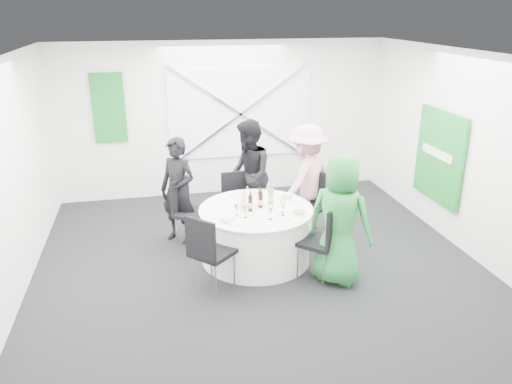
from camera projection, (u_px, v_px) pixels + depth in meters
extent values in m
plane|color=black|center=(259.00, 265.00, 6.87)|extent=(6.00, 6.00, 0.00)
plane|color=white|center=(260.00, 55.00, 5.89)|extent=(6.00, 6.00, 0.00)
plane|color=white|center=(224.00, 119.00, 9.13)|extent=(6.00, 0.00, 6.00)
plane|color=white|center=(349.00, 291.00, 3.64)|extent=(6.00, 0.00, 6.00)
plane|color=white|center=(7.00, 185.00, 5.79)|extent=(0.00, 6.00, 6.00)
plane|color=white|center=(468.00, 154.00, 6.98)|extent=(0.00, 6.00, 6.00)
cube|color=silver|center=(240.00, 114.00, 9.12)|extent=(2.60, 0.03, 1.60)
cube|color=silver|center=(240.00, 114.00, 9.08)|extent=(2.63, 0.05, 1.84)
cube|color=silver|center=(240.00, 114.00, 9.08)|extent=(2.63, 0.05, 1.84)
cube|color=#156D28|center=(109.00, 108.00, 8.58)|extent=(0.55, 0.04, 1.20)
cube|color=#178129|center=(439.00, 156.00, 7.59)|extent=(0.05, 1.20, 1.40)
cylinder|color=white|center=(256.00, 234.00, 6.93)|extent=(1.52, 1.52, 0.74)
cylinder|color=white|center=(256.00, 209.00, 6.79)|extent=(1.56, 1.56, 0.02)
cube|color=black|center=(238.00, 205.00, 7.73)|extent=(0.46, 0.46, 0.05)
cube|color=black|center=(234.00, 186.00, 7.82)|extent=(0.40, 0.08, 0.45)
cylinder|color=silver|center=(245.00, 214.00, 8.01)|extent=(0.02, 0.02, 0.43)
cylinder|color=silver|center=(225.00, 216.00, 7.92)|extent=(0.02, 0.02, 0.43)
cylinder|color=silver|center=(251.00, 222.00, 7.71)|extent=(0.02, 0.02, 0.43)
cylinder|color=silver|center=(230.00, 225.00, 7.61)|extent=(0.02, 0.02, 0.43)
cube|color=black|center=(193.00, 214.00, 7.33)|extent=(0.63, 0.63, 0.05)
cube|color=black|center=(180.00, 194.00, 7.33)|extent=(0.30, 0.36, 0.48)
cylinder|color=silver|center=(190.00, 223.00, 7.65)|extent=(0.02, 0.02, 0.46)
cylinder|color=silver|center=(176.00, 232.00, 7.34)|extent=(0.02, 0.02, 0.46)
cylinder|color=silver|center=(210.00, 227.00, 7.49)|extent=(0.02, 0.02, 0.46)
cylinder|color=silver|center=(197.00, 236.00, 7.19)|extent=(0.02, 0.02, 0.46)
cube|color=black|center=(311.00, 207.00, 7.59)|extent=(0.61, 0.61, 0.05)
cube|color=black|center=(321.00, 187.00, 7.63)|extent=(0.25, 0.39, 0.48)
cylinder|color=silver|center=(327.00, 222.00, 7.67)|extent=(0.02, 0.02, 0.46)
cylinder|color=silver|center=(309.00, 215.00, 7.92)|extent=(0.02, 0.02, 0.46)
cylinder|color=silver|center=(311.00, 229.00, 7.44)|extent=(0.02, 0.02, 0.46)
cylinder|color=silver|center=(293.00, 221.00, 7.69)|extent=(0.02, 0.02, 0.46)
cube|color=black|center=(318.00, 242.00, 6.42)|extent=(0.65, 0.65, 0.05)
cube|color=black|center=(335.00, 226.00, 6.22)|extent=(0.34, 0.35, 0.49)
cylinder|color=silver|center=(324.00, 270.00, 6.27)|extent=(0.02, 0.02, 0.47)
cylinder|color=silver|center=(336.00, 258.00, 6.57)|extent=(0.02, 0.02, 0.47)
cylinder|color=silver|center=(297.00, 262.00, 6.46)|extent=(0.02, 0.02, 0.47)
cylinder|color=silver|center=(310.00, 251.00, 6.75)|extent=(0.02, 0.02, 0.47)
cube|color=black|center=(213.00, 252.00, 6.15)|extent=(0.65, 0.65, 0.06)
cube|color=black|center=(200.00, 239.00, 5.88)|extent=(0.34, 0.35, 0.50)
cylinder|color=silver|center=(192.00, 273.00, 6.19)|extent=(0.02, 0.02, 0.47)
cylinder|color=silver|center=(216.00, 282.00, 5.99)|extent=(0.02, 0.02, 0.47)
cylinder|color=silver|center=(211.00, 261.00, 6.48)|extent=(0.02, 0.02, 0.47)
cylinder|color=silver|center=(234.00, 269.00, 6.28)|extent=(0.02, 0.02, 0.47)
imported|color=black|center=(178.00, 191.00, 7.34)|extent=(0.69, 0.66, 1.59)
imported|color=black|center=(248.00, 176.00, 7.76)|extent=(0.55, 0.89, 1.74)
imported|color=pink|center=(307.00, 179.00, 7.68)|extent=(1.17, 1.09, 1.70)
imported|color=#238138|center=(340.00, 220.00, 6.20)|extent=(0.98, 0.96, 1.70)
cylinder|color=white|center=(244.00, 196.00, 7.23)|extent=(0.26, 0.26, 0.01)
cylinder|color=white|center=(216.00, 203.00, 6.96)|extent=(0.25, 0.25, 0.01)
cylinder|color=white|center=(287.00, 198.00, 7.13)|extent=(0.25, 0.25, 0.01)
cylinder|color=#89A156|center=(287.00, 197.00, 7.13)|extent=(0.16, 0.16, 0.02)
cylinder|color=white|center=(299.00, 213.00, 6.61)|extent=(0.24, 0.24, 0.01)
cylinder|color=#89A156|center=(299.00, 212.00, 6.60)|extent=(0.16, 0.16, 0.02)
cylinder|color=white|center=(236.00, 221.00, 6.37)|extent=(0.25, 0.25, 0.01)
cube|color=white|center=(228.00, 218.00, 6.38)|extent=(0.22, 0.21, 0.05)
cylinder|color=#381B0A|center=(244.00, 201.00, 6.80)|extent=(0.06, 0.06, 0.19)
cylinder|color=#381B0A|center=(244.00, 192.00, 6.75)|extent=(0.02, 0.02, 0.06)
cylinder|color=#D7BF71|center=(244.00, 202.00, 6.80)|extent=(0.06, 0.06, 0.07)
cylinder|color=#381B0A|center=(260.00, 199.00, 6.83)|extent=(0.06, 0.06, 0.21)
cylinder|color=#381B0A|center=(260.00, 190.00, 6.78)|extent=(0.02, 0.02, 0.06)
cylinder|color=#D7BF71|center=(260.00, 200.00, 6.83)|extent=(0.06, 0.06, 0.08)
cylinder|color=#381B0A|center=(261.00, 201.00, 6.79)|extent=(0.06, 0.06, 0.20)
cylinder|color=#381B0A|center=(261.00, 192.00, 6.74)|extent=(0.02, 0.02, 0.06)
cylinder|color=#D7BF71|center=(261.00, 202.00, 6.79)|extent=(0.06, 0.06, 0.07)
cylinder|color=#381B0A|center=(250.00, 203.00, 6.67)|extent=(0.06, 0.06, 0.22)
cylinder|color=#381B0A|center=(250.00, 194.00, 6.62)|extent=(0.02, 0.02, 0.06)
cylinder|color=#D7BF71|center=(250.00, 205.00, 6.68)|extent=(0.06, 0.06, 0.08)
cylinder|color=#44B154|center=(271.00, 196.00, 6.91)|extent=(0.08, 0.08, 0.23)
cylinder|color=#44B154|center=(271.00, 187.00, 6.86)|extent=(0.03, 0.03, 0.06)
cylinder|color=#D7BF71|center=(271.00, 198.00, 6.91)|extent=(0.08, 0.08, 0.08)
cylinder|color=white|center=(243.00, 204.00, 6.64)|extent=(0.08, 0.08, 0.24)
cylinder|color=white|center=(243.00, 193.00, 6.59)|extent=(0.03, 0.03, 0.06)
cylinder|color=#D7BF71|center=(243.00, 205.00, 6.65)|extent=(0.08, 0.08, 0.08)
cylinder|color=white|center=(270.00, 219.00, 6.44)|extent=(0.06, 0.06, 0.00)
cylinder|color=white|center=(270.00, 216.00, 6.42)|extent=(0.01, 0.01, 0.10)
cone|color=white|center=(271.00, 210.00, 6.40)|extent=(0.07, 0.07, 0.08)
cylinder|color=white|center=(245.00, 217.00, 6.50)|extent=(0.06, 0.06, 0.00)
cylinder|color=white|center=(245.00, 214.00, 6.48)|extent=(0.01, 0.01, 0.10)
cone|color=white|center=(245.00, 208.00, 6.45)|extent=(0.07, 0.07, 0.08)
cylinder|color=white|center=(236.00, 216.00, 6.56)|extent=(0.06, 0.06, 0.00)
cylinder|color=white|center=(236.00, 212.00, 6.54)|extent=(0.01, 0.01, 0.10)
cone|color=white|center=(236.00, 207.00, 6.51)|extent=(0.07, 0.07, 0.08)
cylinder|color=white|center=(282.00, 212.00, 6.65)|extent=(0.06, 0.06, 0.00)
cylinder|color=white|center=(283.00, 209.00, 6.64)|extent=(0.01, 0.01, 0.10)
cone|color=white|center=(283.00, 204.00, 6.61)|extent=(0.07, 0.07, 0.08)
cylinder|color=white|center=(283.00, 215.00, 6.57)|extent=(0.06, 0.06, 0.00)
cylinder|color=white|center=(283.00, 211.00, 6.55)|extent=(0.01, 0.01, 0.10)
cone|color=white|center=(283.00, 206.00, 6.52)|extent=(0.07, 0.07, 0.08)
cylinder|color=white|center=(269.00, 200.00, 7.08)|extent=(0.06, 0.06, 0.00)
cylinder|color=white|center=(269.00, 197.00, 7.06)|extent=(0.01, 0.01, 0.10)
cone|color=white|center=(269.00, 192.00, 7.04)|extent=(0.07, 0.07, 0.08)
cube|color=silver|center=(258.00, 193.00, 7.33)|extent=(0.15, 0.02, 0.01)
cube|color=silver|center=(234.00, 196.00, 7.24)|extent=(0.15, 0.03, 0.01)
cube|color=silver|center=(295.00, 203.00, 6.97)|extent=(0.08, 0.14, 0.01)
cube|color=silver|center=(273.00, 195.00, 7.28)|extent=(0.10, 0.13, 0.01)
cube|color=silver|center=(288.00, 220.00, 6.41)|extent=(0.11, 0.13, 0.01)
cube|color=silver|center=(298.00, 211.00, 6.69)|extent=(0.11, 0.13, 0.01)
cube|color=silver|center=(220.00, 218.00, 6.47)|extent=(0.11, 0.12, 0.01)
cube|color=silver|center=(236.00, 224.00, 6.30)|extent=(0.10, 0.13, 0.01)
cube|color=silver|center=(221.00, 200.00, 7.06)|extent=(0.08, 0.14, 0.01)
cube|color=silver|center=(214.00, 207.00, 6.84)|extent=(0.10, 0.13, 0.01)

